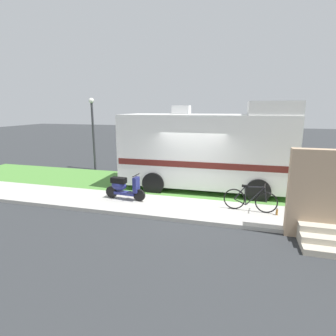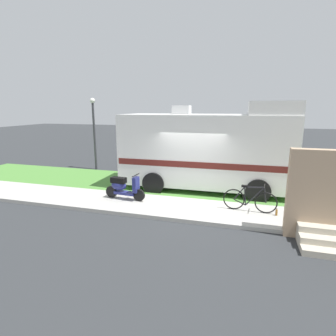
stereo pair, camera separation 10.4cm
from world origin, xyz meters
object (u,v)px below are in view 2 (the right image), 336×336
pickup_truck_near (262,155)px  bottle_green (276,212)px  motorhome_rv (208,149)px  street_lamp_post (94,126)px  bicycle (250,200)px  scooter (123,187)px

pickup_truck_near → bottle_green: (0.21, -6.73, -0.72)m
motorhome_rv → pickup_truck_near: 4.82m
motorhome_rv → street_lamp_post: size_ratio=1.76×
pickup_truck_near → bottle_green: size_ratio=23.03×
bottle_green → street_lamp_post: (-9.10, 4.70, 2.19)m
bicycle → pickup_truck_near: 6.63m
bicycle → motorhome_rv: bearing=125.1°
bottle_green → motorhome_rv: bearing=134.5°
scooter → pickup_truck_near: bearing=52.5°
pickup_truck_near → street_lamp_post: street_lamp_post is taller
bicycle → street_lamp_post: street_lamp_post is taller
motorhome_rv → scooter: bearing=-137.6°
scooter → street_lamp_post: (-3.83, 4.58, 1.82)m
bicycle → street_lamp_post: size_ratio=0.43×
motorhome_rv → bottle_green: bearing=-45.5°
bicycle → pickup_truck_near: bearing=84.6°
bottle_green → street_lamp_post: 10.47m
motorhome_rv → pickup_truck_near: (2.35, 4.13, -0.81)m
motorhome_rv → bottle_green: motorhome_rv is taller
motorhome_rv → scooter: (-2.72, -2.48, -1.16)m
bicycle → bottle_green: size_ratio=7.52×
bicycle → street_lamp_post: (-8.28, 4.56, 1.89)m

